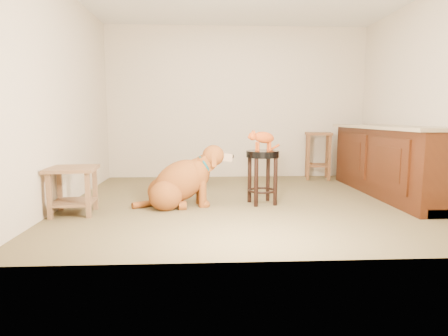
{
  "coord_description": "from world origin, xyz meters",
  "views": [
    {
      "loc": [
        -0.57,
        -4.6,
        1.04
      ],
      "look_at": [
        -0.34,
        -0.19,
        0.45
      ],
      "focal_mm": 30.0,
      "sensor_mm": 36.0,
      "label": 1
    }
  ],
  "objects": [
    {
      "name": "floor",
      "position": [
        0.0,
        0.0,
        0.0
      ],
      "size": [
        4.5,
        4.0,
        0.01
      ],
      "primitive_type": "cube",
      "color": "brown",
      "rests_on": "ground"
    },
    {
      "name": "padded_stool",
      "position": [
        0.13,
        -0.15,
        0.46
      ],
      "size": [
        0.4,
        0.4,
        0.65
      ],
      "rotation": [
        0.0,
        0.0,
        0.2
      ],
      "color": "black",
      "rests_on": "ground"
    },
    {
      "name": "wood_stool",
      "position": [
        1.37,
        1.69,
        0.42
      ],
      "size": [
        0.51,
        0.51,
        0.8
      ],
      "rotation": [
        0.0,
        0.0,
        -0.2
      ],
      "color": "brown",
      "rests_on": "ground"
    },
    {
      "name": "room_shell",
      "position": [
        0.0,
        0.0,
        1.68
      ],
      "size": [
        4.54,
        4.04,
        2.62
      ],
      "color": "beige",
      "rests_on": "ground"
    },
    {
      "name": "tabby_kitten",
      "position": [
        0.12,
        -0.15,
        0.8
      ],
      "size": [
        0.42,
        0.23,
        0.28
      ],
      "rotation": [
        0.0,
        0.0,
        0.2
      ],
      "color": "#98390F",
      "rests_on": "padded_stool"
    },
    {
      "name": "golden_retriever",
      "position": [
        -0.85,
        -0.23,
        0.29
      ],
      "size": [
        1.21,
        0.66,
        0.77
      ],
      "rotation": [
        0.0,
        0.0,
        0.19
      ],
      "color": "brown",
      "rests_on": "ground"
    },
    {
      "name": "cabinet_run",
      "position": [
        1.94,
        0.3,
        0.44
      ],
      "size": [
        0.7,
        2.56,
        0.94
      ],
      "color": "#3D1A0A",
      "rests_on": "ground"
    },
    {
      "name": "side_table",
      "position": [
        -2.0,
        -0.53,
        0.34
      ],
      "size": [
        0.54,
        0.54,
        0.52
      ],
      "rotation": [
        0.0,
        0.0,
        0.09
      ],
      "color": "brown",
      "rests_on": "ground"
    }
  ]
}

